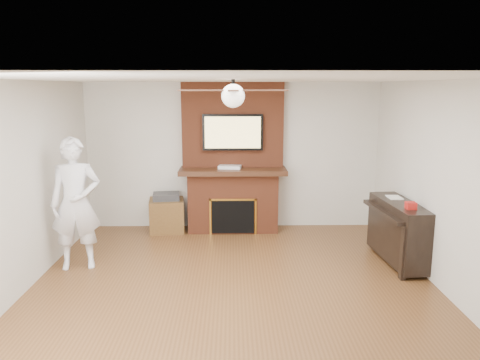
{
  "coord_description": "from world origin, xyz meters",
  "views": [
    {
      "loc": [
        -0.02,
        -5.23,
        2.42
      ],
      "look_at": [
        0.09,
        0.9,
        1.19
      ],
      "focal_mm": 35.0,
      "sensor_mm": 36.0,
      "label": 1
    }
  ],
  "objects_px": {
    "fireplace": "(233,173)",
    "person": "(76,204)",
    "piano": "(398,230)",
    "side_table": "(167,213)"
  },
  "relations": [
    {
      "from": "side_table",
      "to": "piano",
      "type": "xyz_separation_m",
      "value": [
        3.42,
        -1.54,
        0.16
      ]
    },
    {
      "from": "fireplace",
      "to": "piano",
      "type": "height_order",
      "value": "fireplace"
    },
    {
      "from": "side_table",
      "to": "piano",
      "type": "bearing_deg",
      "value": -31.55
    },
    {
      "from": "person",
      "to": "fireplace",
      "type": "bearing_deg",
      "value": 26.53
    },
    {
      "from": "fireplace",
      "to": "piano",
      "type": "distance_m",
      "value": 2.85
    },
    {
      "from": "fireplace",
      "to": "person",
      "type": "height_order",
      "value": "fireplace"
    },
    {
      "from": "fireplace",
      "to": "side_table",
      "type": "height_order",
      "value": "fireplace"
    },
    {
      "from": "fireplace",
      "to": "person",
      "type": "xyz_separation_m",
      "value": [
        -2.1,
        -1.7,
        -0.1
      ]
    },
    {
      "from": "fireplace",
      "to": "person",
      "type": "distance_m",
      "value": 2.7
    },
    {
      "from": "person",
      "to": "piano",
      "type": "height_order",
      "value": "person"
    }
  ]
}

